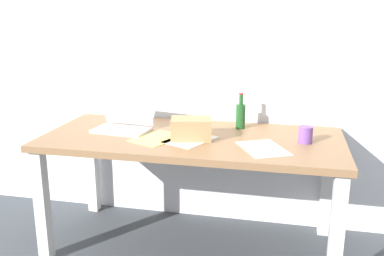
{
  "coord_description": "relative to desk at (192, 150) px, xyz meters",
  "views": [
    {
      "loc": [
        0.54,
        -2.43,
        1.46
      ],
      "look_at": [
        0.0,
        0.0,
        0.78
      ],
      "focal_mm": 40.57,
      "sensor_mm": 36.0,
      "label": 1
    }
  ],
  "objects": [
    {
      "name": "ground_plane",
      "position": [
        0.0,
        0.0,
        -0.64
      ],
      "size": [
        8.0,
        8.0,
        0.0
      ],
      "primitive_type": "plane",
      "color": "#42474C"
    },
    {
      "name": "back_wall",
      "position": [
        0.0,
        0.46,
        0.66
      ],
      "size": [
        5.2,
        0.08,
        2.6
      ],
      "primitive_type": "cube",
      "color": "white",
      "rests_on": "ground"
    },
    {
      "name": "desk",
      "position": [
        0.0,
        0.0,
        0.0
      ],
      "size": [
        1.78,
        0.8,
        0.73
      ],
      "color": "olive",
      "rests_on": "ground"
    },
    {
      "name": "laptop_left",
      "position": [
        -0.45,
        0.04,
        0.15
      ],
      "size": [
        0.36,
        0.26,
        0.24
      ],
      "color": "silver",
      "rests_on": "desk"
    },
    {
      "name": "beer_bottle",
      "position": [
        0.26,
        0.24,
        0.18
      ],
      "size": [
        0.06,
        0.06,
        0.23
      ],
      "color": "#1E5123",
      "rests_on": "desk"
    },
    {
      "name": "computer_mouse",
      "position": [
        -0.47,
        0.26,
        0.11
      ],
      "size": [
        0.1,
        0.12,
        0.03
      ],
      "primitive_type": "ellipsoid",
      "rotation": [
        0.0,
        0.0,
        0.45
      ],
      "color": "#338CC6",
      "rests_on": "desk"
    },
    {
      "name": "cardboard_box",
      "position": [
        0.01,
        -0.06,
        0.15
      ],
      "size": [
        0.26,
        0.2,
        0.12
      ],
      "primitive_type": "cube",
      "rotation": [
        0.0,
        0.0,
        0.21
      ],
      "color": "tan",
      "rests_on": "desk"
    },
    {
      "name": "coffee_mug",
      "position": [
        0.66,
        0.01,
        0.14
      ],
      "size": [
        0.08,
        0.08,
        0.09
      ],
      "primitive_type": "cylinder",
      "color": "#724799",
      "rests_on": "desk"
    },
    {
      "name": "paper_yellow_folder",
      "position": [
        -0.19,
        -0.1,
        0.09
      ],
      "size": [
        0.32,
        0.36,
        0.0
      ],
      "primitive_type": "cube",
      "rotation": [
        0.0,
        0.0,
        -0.44
      ],
      "color": "#F4E06B",
      "rests_on": "desk"
    },
    {
      "name": "paper_sheet_center",
      "position": [
        0.01,
        -0.08,
        0.09
      ],
      "size": [
        0.31,
        0.36,
        0.0
      ],
      "primitive_type": "cube",
      "rotation": [
        0.0,
        0.0,
        -0.43
      ],
      "color": "white",
      "rests_on": "desk"
    },
    {
      "name": "paper_sheet_front_right",
      "position": [
        0.43,
        -0.16,
        0.09
      ],
      "size": [
        0.32,
        0.36,
        0.0
      ],
      "primitive_type": "cube",
      "rotation": [
        0.0,
        0.0,
        0.48
      ],
      "color": "white",
      "rests_on": "desk"
    }
  ]
}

